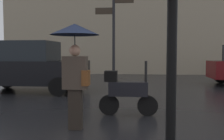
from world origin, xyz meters
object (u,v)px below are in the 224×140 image
at_px(pedestrian_with_umbrella, 75,49).
at_px(parked_scooter, 126,91).
at_px(street_signpost, 114,36).
at_px(parked_car_right, 28,66).

relative_size(pedestrian_with_umbrella, parked_scooter, 1.46).
height_order(pedestrian_with_umbrella, street_signpost, street_signpost).
xyz_separation_m(parked_scooter, parked_car_right, (-3.78, 3.27, 0.38)).
distance_m(pedestrian_with_umbrella, street_signpost, 2.73).
distance_m(pedestrian_with_umbrella, parked_scooter, 1.72).
xyz_separation_m(pedestrian_with_umbrella, street_signpost, (0.44, 2.66, 0.43)).
distance_m(parked_scooter, parked_car_right, 5.01).
bearing_deg(pedestrian_with_umbrella, street_signpost, -55.68).
relative_size(parked_scooter, parked_car_right, 0.32).
xyz_separation_m(parked_scooter, street_signpost, (-0.43, 1.51, 1.35)).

